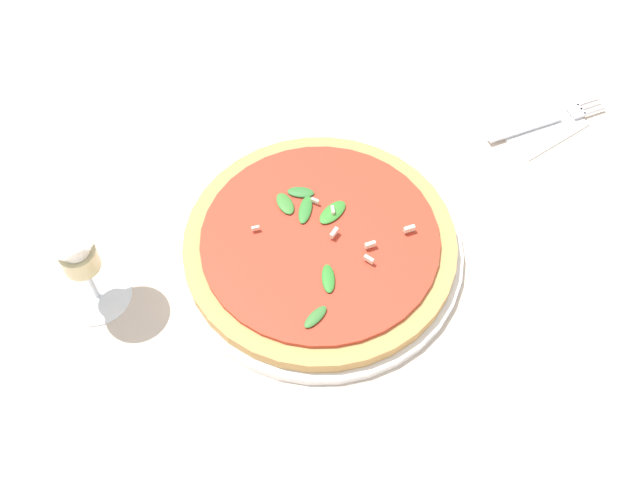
# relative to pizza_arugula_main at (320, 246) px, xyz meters

# --- Properties ---
(ground_plane) EXTENTS (6.00, 6.00, 0.00)m
(ground_plane) POSITION_rel_pizza_arugula_main_xyz_m (0.04, -0.01, -0.02)
(ground_plane) COLOR beige
(pizza_arugula_main) EXTENTS (0.36, 0.36, 0.05)m
(pizza_arugula_main) POSITION_rel_pizza_arugula_main_xyz_m (0.00, 0.00, 0.00)
(pizza_arugula_main) COLOR white
(pizza_arugula_main) RESTS_ON ground_plane
(wine_glass) EXTENTS (0.08, 0.08, 0.15)m
(wine_glass) POSITION_rel_pizza_arugula_main_xyz_m (-0.25, 0.13, 0.08)
(wine_glass) COLOR white
(wine_glass) RESTS_ON ground_plane
(napkin) EXTENTS (0.13, 0.09, 0.01)m
(napkin) POSITION_rel_pizza_arugula_main_xyz_m (0.38, -0.04, -0.01)
(napkin) COLOR white
(napkin) RESTS_ON ground_plane
(fork) EXTENTS (0.18, 0.07, 0.00)m
(fork) POSITION_rel_pizza_arugula_main_xyz_m (0.39, -0.04, -0.01)
(fork) COLOR silver
(fork) RESTS_ON ground_plane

